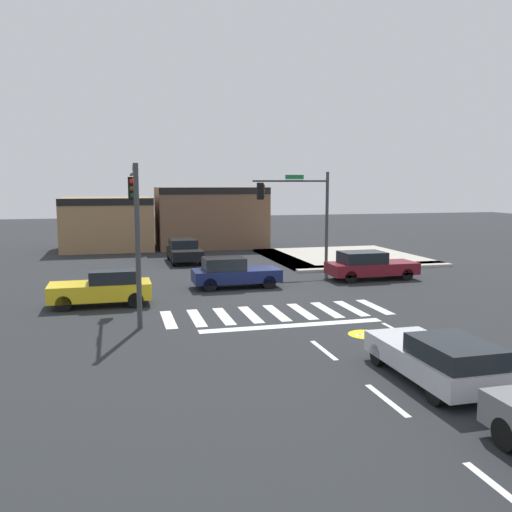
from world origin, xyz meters
name	(u,v)px	position (x,y,z in m)	size (l,w,h in m)	color
ground_plane	(249,291)	(0.00, 0.00, 0.00)	(120.00, 120.00, 0.00)	#232628
crosswalk_near	(277,313)	(0.00, -4.50, 0.00)	(8.88, 2.78, 0.01)	silver
lane_markings	(410,384)	(1.06, -12.74, 0.00)	(6.80, 24.25, 0.01)	white
bike_detector_marking	(366,334)	(2.02, -8.21, 0.00)	(1.18, 1.18, 0.01)	yellow
curb_corner_northeast	(337,258)	(8.49, 9.42, 0.07)	(10.00, 10.60, 0.15)	#B2AA9E
storefront_row	(168,220)	(-1.98, 18.84, 2.24)	(15.66, 6.08, 4.77)	#93704C
traffic_signal_southwest	(135,210)	(-5.31, -3.52, 4.05)	(0.32, 5.28, 5.77)	#383A3D
traffic_signal_northeast	(299,204)	(4.20, 5.14, 3.90)	(4.56, 0.32, 5.73)	#383A3D
car_yellow	(104,288)	(-6.59, -1.39, 0.76)	(4.12, 1.74, 1.50)	gold
car_navy	(233,273)	(-0.54, 1.10, 0.75)	(4.24, 1.74, 1.50)	#141E4C
car_silver	(437,358)	(1.73, -12.86, 0.67)	(1.76, 4.22, 1.30)	#B7BABF
car_maroon	(369,265)	(6.94, 1.56, 0.75)	(4.72, 1.87, 1.50)	maroon
car_black	(184,251)	(-1.78, 10.43, 0.75)	(1.92, 4.22, 1.46)	black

